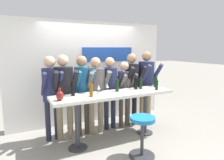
{
  "coord_description": "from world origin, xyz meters",
  "views": [
    {
      "loc": [
        -1.79,
        -3.49,
        1.9
      ],
      "look_at": [
        0.0,
        0.1,
        1.26
      ],
      "focal_mm": 32.0,
      "sensor_mm": 36.0,
      "label": 1
    }
  ],
  "objects": [
    {
      "name": "back_wall",
      "position": [
        0.0,
        1.32,
        1.29
      ],
      "size": [
        4.12,
        0.12,
        2.56
      ],
      "color": "silver",
      "rests_on": "ground_plane"
    },
    {
      "name": "tasting_table",
      "position": [
        0.0,
        0.0,
        0.87
      ],
      "size": [
        2.52,
        0.63,
        1.01
      ],
      "color": "silver",
      "rests_on": "ground_plane"
    },
    {
      "name": "person_center_right",
      "position": [
        0.19,
        0.59,
        1.06
      ],
      "size": [
        0.44,
        0.55,
        1.7
      ],
      "rotation": [
        0.0,
        0.0,
        0.08
      ],
      "color": "#23283D",
      "rests_on": "ground_plane"
    },
    {
      "name": "wine_glass_1",
      "position": [
        -0.3,
        0.09,
        1.13
      ],
      "size": [
        0.07,
        0.07,
        0.18
      ],
      "color": "silver",
      "rests_on": "tasting_table"
    },
    {
      "name": "bar_stool",
      "position": [
        0.16,
        -0.78,
        0.49
      ],
      "size": [
        0.46,
        0.46,
        0.73
      ],
      "color": "#333338",
      "rests_on": "ground_plane"
    },
    {
      "name": "wine_glass_0",
      "position": [
        -0.08,
        0.15,
        1.13
      ],
      "size": [
        0.07,
        0.07,
        0.18
      ],
      "color": "silver",
      "rests_on": "tasting_table"
    },
    {
      "name": "wine_bottle_4",
      "position": [
        0.6,
        0.13,
        1.16
      ],
      "size": [
        0.07,
        0.07,
        0.32
      ],
      "color": "black",
      "rests_on": "tasting_table"
    },
    {
      "name": "wine_bottle_6",
      "position": [
        0.95,
        -0.16,
        1.14
      ],
      "size": [
        0.06,
        0.06,
        0.28
      ],
      "color": "black",
      "rests_on": "tasting_table"
    },
    {
      "name": "person_center",
      "position": [
        -0.19,
        0.5,
        1.05
      ],
      "size": [
        0.48,
        0.57,
        1.71
      ],
      "rotation": [
        0.0,
        0.0,
        -0.03
      ],
      "color": "gray",
      "rests_on": "ground_plane"
    },
    {
      "name": "person_center_left",
      "position": [
        -0.48,
        0.55,
        1.1
      ],
      "size": [
        0.4,
        0.53,
        1.74
      ],
      "rotation": [
        0.0,
        0.0,
        0.03
      ],
      "color": "#473D33",
      "rests_on": "ground_plane"
    },
    {
      "name": "wine_bottle_3",
      "position": [
        0.7,
        0.09,
        1.14
      ],
      "size": [
        0.06,
        0.06,
        0.29
      ],
      "color": "black",
      "rests_on": "tasting_table"
    },
    {
      "name": "person_left",
      "position": [
        -0.89,
        0.52,
        1.1
      ],
      "size": [
        0.48,
        0.57,
        1.77
      ],
      "rotation": [
        0.0,
        0.0,
        -0.03
      ],
      "color": "gray",
      "rests_on": "ground_plane"
    },
    {
      "name": "ground_plane",
      "position": [
        0.0,
        0.0,
        0.0
      ],
      "size": [
        40.0,
        40.0,
        0.0
      ],
      "primitive_type": "plane",
      "color": "gray"
    },
    {
      "name": "wine_bottle_1",
      "position": [
        0.12,
        0.1,
        1.16
      ],
      "size": [
        0.07,
        0.07,
        0.32
      ],
      "color": "black",
      "rests_on": "tasting_table"
    },
    {
      "name": "person_rightmost",
      "position": [
        1.18,
        0.53,
        1.13
      ],
      "size": [
        0.5,
        0.6,
        1.83
      ],
      "rotation": [
        0.0,
        0.0,
        0.08
      ],
      "color": "gray",
      "rests_on": "ground_plane"
    },
    {
      "name": "wine_bottle_5",
      "position": [
        -0.81,
        0.13,
        1.15
      ],
      "size": [
        0.07,
        0.07,
        0.3
      ],
      "color": "black",
      "rests_on": "tasting_table"
    },
    {
      "name": "person_far_left",
      "position": [
        -1.13,
        0.58,
        1.1
      ],
      "size": [
        0.4,
        0.53,
        1.75
      ],
      "rotation": [
        0.0,
        0.0,
        0.02
      ],
      "color": "#23283D",
      "rests_on": "ground_plane"
    },
    {
      "name": "wine_bottle_2",
      "position": [
        -0.52,
        -0.09,
        1.15
      ],
      "size": [
        0.07,
        0.07,
        0.3
      ],
      "color": "brown",
      "rests_on": "tasting_table"
    },
    {
      "name": "person_far_right",
      "position": [
        0.77,
        0.58,
        1.1
      ],
      "size": [
        0.44,
        0.55,
        1.78
      ],
      "rotation": [
        0.0,
        0.0,
        0.01
      ],
      "color": "black",
      "rests_on": "ground_plane"
    },
    {
      "name": "wine_bottle_0",
      "position": [
        1.15,
        0.15,
        1.14
      ],
      "size": [
        0.06,
        0.06,
        0.27
      ],
      "color": "black",
      "rests_on": "tasting_table"
    },
    {
      "name": "person_right",
      "position": [
        0.55,
        0.53,
        0.99
      ],
      "size": [
        0.37,
        0.48,
        1.59
      ],
      "rotation": [
        0.0,
        0.0,
        0.01
      ],
      "color": "#473D33",
      "rests_on": "ground_plane"
    },
    {
      "name": "decorative_vase",
      "position": [
        -1.1,
        -0.11,
        1.1
      ],
      "size": [
        0.13,
        0.13,
        0.22
      ],
      "color": "maroon",
      "rests_on": "tasting_table"
    }
  ]
}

